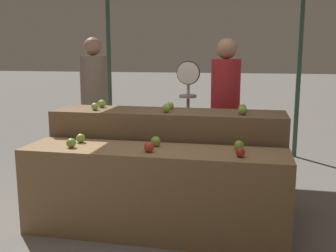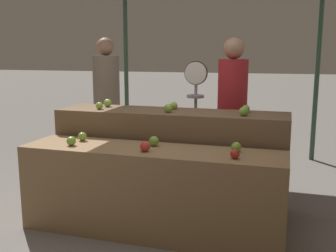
# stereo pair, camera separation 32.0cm
# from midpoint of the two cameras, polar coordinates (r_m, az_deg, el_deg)

# --- Properties ---
(ground_plane) EXTENTS (60.00, 60.00, 0.00)m
(ground_plane) POSITION_cam_midpoint_polar(r_m,az_deg,el_deg) (3.64, -4.65, -15.21)
(ground_plane) COLOR slate
(display_counter_front) EXTENTS (2.30, 0.55, 0.77)m
(display_counter_front) POSITION_cam_midpoint_polar(r_m,az_deg,el_deg) (3.49, -4.74, -9.52)
(display_counter_front) COLOR olive
(display_counter_front) RESTS_ON ground_plane
(display_counter_back) EXTENTS (2.30, 0.55, 1.01)m
(display_counter_back) POSITION_cam_midpoint_polar(r_m,az_deg,el_deg) (4.00, -2.32, -5.01)
(display_counter_back) COLOR brown
(display_counter_back) RESTS_ON ground_plane
(apple_front_0) EXTENTS (0.08, 0.08, 0.08)m
(apple_front_0) POSITION_cam_midpoint_polar(r_m,az_deg,el_deg) (3.55, -16.43, -2.41)
(apple_front_0) COLOR #7AA338
(apple_front_0) RESTS_ON display_counter_front
(apple_front_1) EXTENTS (0.09, 0.09, 0.09)m
(apple_front_1) POSITION_cam_midpoint_polar(r_m,az_deg,el_deg) (3.27, -5.59, -3.08)
(apple_front_1) COLOR red
(apple_front_1) RESTS_ON display_counter_front
(apple_front_2) EXTENTS (0.07, 0.07, 0.07)m
(apple_front_2) POSITION_cam_midpoint_polar(r_m,az_deg,el_deg) (3.13, 7.59, -3.87)
(apple_front_2) COLOR #AD281E
(apple_front_2) RESTS_ON display_counter_front
(apple_front_3) EXTENTS (0.08, 0.08, 0.08)m
(apple_front_3) POSITION_cam_midpoint_polar(r_m,az_deg,el_deg) (3.73, -14.99, -1.74)
(apple_front_3) COLOR #7AA338
(apple_front_3) RESTS_ON display_counter_front
(apple_front_4) EXTENTS (0.09, 0.09, 0.09)m
(apple_front_4) POSITION_cam_midpoint_polar(r_m,az_deg,el_deg) (3.47, -4.45, -2.27)
(apple_front_4) COLOR #7AA338
(apple_front_4) RESTS_ON display_counter_front
(apple_front_5) EXTENTS (0.08, 0.08, 0.08)m
(apple_front_5) POSITION_cam_midpoint_polar(r_m,az_deg,el_deg) (3.34, 7.58, -2.86)
(apple_front_5) COLOR #7AA338
(apple_front_5) RESTS_ON display_counter_front
(apple_back_0) EXTENTS (0.07, 0.07, 0.07)m
(apple_back_0) POSITION_cam_midpoint_polar(r_m,az_deg,el_deg) (4.04, -12.84, 2.76)
(apple_back_0) COLOR #8EB247
(apple_back_0) RESTS_ON display_counter_back
(apple_back_1) EXTENTS (0.08, 0.08, 0.08)m
(apple_back_1) POSITION_cam_midpoint_polar(r_m,az_deg,el_deg) (3.78, -2.65, 2.57)
(apple_back_1) COLOR #7AA338
(apple_back_1) RESTS_ON display_counter_back
(apple_back_2) EXTENTS (0.08, 0.08, 0.08)m
(apple_back_2) POSITION_cam_midpoint_polar(r_m,az_deg,el_deg) (3.67, 8.30, 2.25)
(apple_back_2) COLOR #7AA338
(apple_back_2) RESTS_ON display_counter_back
(apple_back_3) EXTENTS (0.08, 0.08, 0.08)m
(apple_back_3) POSITION_cam_midpoint_polar(r_m,az_deg,el_deg) (4.22, -11.75, 3.19)
(apple_back_3) COLOR #8EB247
(apple_back_3) RESTS_ON display_counter_back
(apple_back_4) EXTENTS (0.07, 0.07, 0.07)m
(apple_back_4) POSITION_cam_midpoint_polar(r_m,az_deg,el_deg) (4.01, -2.00, 2.96)
(apple_back_4) COLOR #84AD3D
(apple_back_4) RESTS_ON display_counter_back
(apple_back_5) EXTENTS (0.07, 0.07, 0.07)m
(apple_back_5) POSITION_cam_midpoint_polar(r_m,az_deg,el_deg) (3.88, 8.46, 2.60)
(apple_back_5) COLOR #7AA338
(apple_back_5) RESTS_ON display_counter_back
(produce_scale) EXTENTS (0.27, 0.20, 1.49)m
(produce_scale) POSITION_cam_midpoint_polar(r_m,az_deg,el_deg) (4.54, 0.90, 4.20)
(produce_scale) COLOR #99999E
(produce_scale) RESTS_ON ground_plane
(person_vendor_at_scale) EXTENTS (0.35, 0.35, 1.75)m
(person_vendor_at_scale) POSITION_cam_midpoint_polar(r_m,az_deg,el_deg) (4.40, 6.25, 3.19)
(person_vendor_at_scale) COLOR #2D2D38
(person_vendor_at_scale) RESTS_ON ground_plane
(person_customer_left) EXTENTS (0.47, 0.47, 1.78)m
(person_customer_left) POSITION_cam_midpoint_polar(r_m,az_deg,el_deg) (5.33, -12.36, 4.43)
(person_customer_left) COLOR #2D2D38
(person_customer_left) RESTS_ON ground_plane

